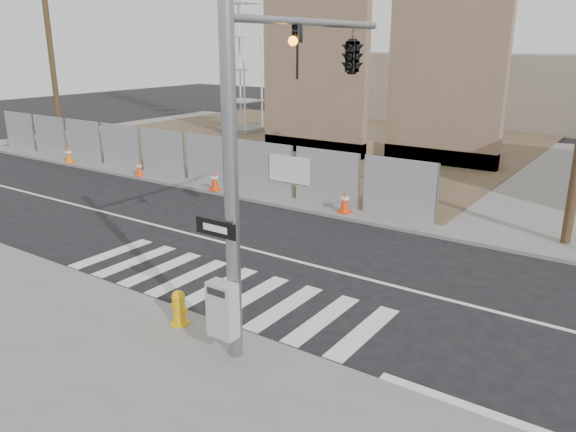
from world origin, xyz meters
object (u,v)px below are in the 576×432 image
Objects in this scene: fire_hydrant at (179,307)px; traffic_cone_c at (215,181)px; traffic_cone_b at (139,168)px; traffic_cone_d at (345,202)px; traffic_cone_a at (69,155)px; signal_pole at (317,92)px.

traffic_cone_c reaches higher than fire_hydrant.
traffic_cone_d reaches higher than traffic_cone_b.
traffic_cone_d is at bearing 1.39° from traffic_cone_b.
traffic_cone_b is 0.85× the size of traffic_cone_c.
traffic_cone_a is 15.26m from traffic_cone_d.
fire_hydrant reaches higher than traffic_cone_b.
traffic_cone_a is at bearing 160.91° from signal_pole.
fire_hydrant is 1.11× the size of traffic_cone_b.
traffic_cone_a is 5.09m from traffic_cone_b.
traffic_cone_b is at bearing 180.00° from traffic_cone_c.
traffic_cone_d is at bearing 113.56° from signal_pole.
fire_hydrant is at bearing -28.18° from traffic_cone_a.
fire_hydrant is 11.13m from traffic_cone_c.
signal_pole is 5.26m from fire_hydrant.
traffic_cone_c is (-8.58, 6.27, -4.27)m from signal_pole.
traffic_cone_d reaches higher than fire_hydrant.
traffic_cone_b is at bearing 0.00° from traffic_cone_a.
fire_hydrant is 18.57m from traffic_cone_a.
traffic_cone_c is at bearing 151.45° from fire_hydrant.
fire_hydrant is 0.95× the size of traffic_cone_d.
traffic_cone_a is at bearing -179.08° from traffic_cone_d.
traffic_cone_a is at bearing 180.00° from traffic_cone_b.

